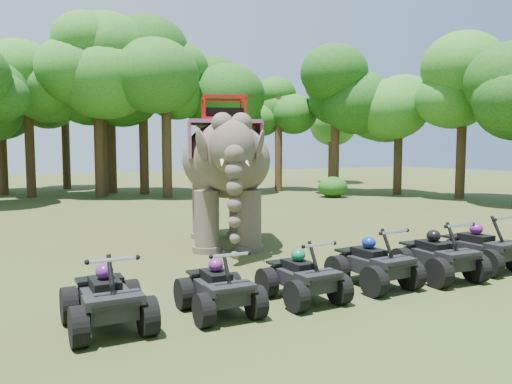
% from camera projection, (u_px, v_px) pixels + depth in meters
% --- Properties ---
extents(ground, '(110.00, 110.00, 0.00)m').
position_uv_depth(ground, '(280.00, 280.00, 11.28)').
color(ground, '#47381E').
rests_on(ground, ground).
extents(elephant, '(4.05, 6.04, 4.66)m').
position_uv_depth(elephant, '(224.00, 169.00, 15.35)').
color(elephant, brown).
rests_on(elephant, ground).
extents(atv_0, '(1.31, 1.78, 1.31)m').
position_uv_depth(atv_0, '(107.00, 290.00, 8.13)').
color(atv_0, black).
rests_on(atv_0, ground).
extents(atv_1, '(1.21, 1.64, 1.21)m').
position_uv_depth(atv_1, '(219.00, 280.00, 8.91)').
color(atv_1, black).
rests_on(atv_1, ground).
extents(atv_2, '(1.28, 1.71, 1.23)m').
position_uv_depth(atv_2, '(302.00, 269.00, 9.68)').
color(atv_2, black).
rests_on(atv_2, ground).
extents(atv_3, '(1.40, 1.85, 1.31)m').
position_uv_depth(atv_3, '(374.00, 256.00, 10.66)').
color(atv_3, black).
rests_on(atv_3, ground).
extents(atv_4, '(1.43, 1.90, 1.36)m').
position_uv_depth(atv_4, '(438.00, 249.00, 11.30)').
color(atv_4, black).
rests_on(atv_4, ground).
extents(atv_5, '(1.46, 1.93, 1.37)m').
position_uv_depth(atv_5, '(482.00, 241.00, 12.24)').
color(atv_5, black).
rests_on(atv_5, ground).
extents(tree_0, '(6.66, 6.66, 9.52)m').
position_uv_depth(tree_0, '(102.00, 120.00, 30.89)').
color(tree_0, '#195114').
rests_on(tree_0, ground).
extents(tree_1, '(6.77, 6.77, 9.67)m').
position_uv_depth(tree_1, '(166.00, 118.00, 30.01)').
color(tree_1, '#195114').
rests_on(tree_1, ground).
extents(tree_2, '(5.78, 5.78, 8.25)m').
position_uv_depth(tree_2, '(221.00, 131.00, 33.07)').
color(tree_2, '#195114').
rests_on(tree_2, ground).
extents(tree_3, '(5.06, 5.06, 7.23)m').
position_uv_depth(tree_3, '(279.00, 139.00, 34.60)').
color(tree_3, '#195114').
rests_on(tree_3, ground).
extents(tree_4, '(6.13, 6.13, 8.76)m').
position_uv_depth(tree_4, '(335.00, 127.00, 32.29)').
color(tree_4, '#195114').
rests_on(tree_4, ground).
extents(tree_5, '(5.65, 5.65, 8.07)m').
position_uv_depth(tree_5, '(399.00, 132.00, 32.00)').
color(tree_5, '#195114').
rests_on(tree_5, ground).
extents(tree_6, '(5.91, 5.91, 8.44)m').
position_uv_depth(tree_6, '(462.00, 127.00, 29.35)').
color(tree_6, '#195114').
rests_on(tree_6, ground).
extents(tree_33, '(5.97, 5.97, 8.53)m').
position_uv_depth(tree_33, '(29.00, 127.00, 30.22)').
color(tree_33, '#195114').
rests_on(tree_33, ground).
extents(tree_35, '(6.89, 6.89, 9.84)m').
position_uv_depth(tree_35, '(98.00, 116.00, 30.21)').
color(tree_35, '#195114').
rests_on(tree_35, ground).
extents(tree_37, '(6.27, 6.27, 8.96)m').
position_uv_depth(tree_37, '(65.00, 128.00, 36.49)').
color(tree_37, '#195114').
rests_on(tree_37, ground).
extents(tree_38, '(7.09, 7.09, 10.13)m').
position_uv_depth(tree_38, '(111.00, 117.00, 33.05)').
color(tree_38, '#195114').
rests_on(tree_38, ground).
extents(tree_39, '(6.70, 6.70, 9.58)m').
position_uv_depth(tree_39, '(143.00, 121.00, 32.24)').
color(tree_39, '#195114').
rests_on(tree_39, ground).
extents(tree_40, '(5.77, 5.77, 8.24)m').
position_uv_depth(tree_40, '(0.00, 131.00, 32.97)').
color(tree_40, '#195114').
rests_on(tree_40, ground).
extents(tree_42, '(5.15, 5.15, 7.35)m').
position_uv_depth(tree_42, '(331.00, 141.00, 42.78)').
color(tree_42, '#195114').
rests_on(tree_42, ground).
extents(tree_43, '(5.46, 5.46, 7.80)m').
position_uv_depth(tree_43, '(2.00, 134.00, 31.73)').
color(tree_43, '#195114').
rests_on(tree_43, ground).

